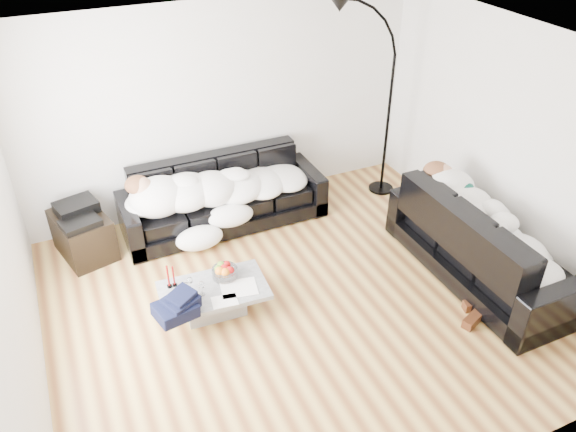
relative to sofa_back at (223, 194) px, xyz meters
name	(u,v)px	position (x,y,z in m)	size (l,w,h in m)	color
ground	(300,302)	(0.22, -1.74, -0.41)	(5.00, 5.00, 0.00)	brown
wall_back	(222,109)	(0.22, 0.51, 0.89)	(5.00, 0.02, 2.60)	silver
wall_left	(7,266)	(-2.28, -1.74, 0.89)	(0.02, 4.50, 2.60)	silver
wall_right	(512,146)	(2.72, -1.74, 0.89)	(0.02, 4.50, 2.60)	silver
ceiling	(304,56)	(0.22, -1.74, 2.19)	(5.00, 5.00, 0.00)	white
sofa_back	(223,194)	(0.00, 0.00, 0.00)	(2.49, 0.86, 0.81)	black
sofa_right	(485,240)	(2.23, -2.13, 0.05)	(2.26, 0.97, 0.91)	black
sleeper_back	(223,180)	(0.00, -0.05, 0.22)	(2.10, 0.73, 0.42)	white
sleeper_right	(488,225)	(2.23, -2.13, 0.25)	(1.94, 0.82, 0.47)	white
teal_cushion	(443,190)	(2.17, -1.43, 0.31)	(0.36, 0.30, 0.20)	#0A483A
coffee_table	(214,300)	(-0.63, -1.51, -0.25)	(1.06, 0.62, 0.31)	#939699
fruit_bowl	(225,270)	(-0.46, -1.39, -0.02)	(0.26, 0.26, 0.16)	white
wine_glass_a	(190,284)	(-0.83, -1.44, -0.02)	(0.06, 0.06, 0.15)	white
wine_glass_b	(186,290)	(-0.90, -1.52, -0.01)	(0.07, 0.07, 0.17)	white
wine_glass_c	(202,288)	(-0.75, -1.56, -0.02)	(0.07, 0.07, 0.16)	white
candle_left	(168,277)	(-1.02, -1.32, 0.04)	(0.05, 0.05, 0.27)	maroon
candle_right	(174,276)	(-0.96, -1.32, 0.02)	(0.04, 0.04, 0.24)	maroon
newspaper_a	(239,288)	(-0.39, -1.62, -0.09)	(0.36, 0.27, 0.01)	silver
newspaper_b	(225,301)	(-0.58, -1.74, -0.09)	(0.25, 0.18, 0.01)	silver
navy_jacket	(177,300)	(-1.03, -1.74, 0.08)	(0.40, 0.33, 0.20)	black
shoes	(475,312)	(1.75, -2.66, -0.35)	(0.48, 0.35, 0.11)	#472311
av_cabinet	(83,235)	(-1.68, 0.05, -0.15)	(0.51, 0.75, 0.51)	black
stereo	(77,212)	(-1.68, 0.05, 0.17)	(0.44, 0.34, 0.13)	black
floor_lamp	(389,111)	(2.24, -0.12, 0.75)	(0.84, 0.34, 2.31)	black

